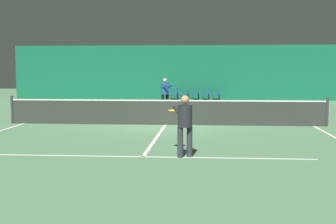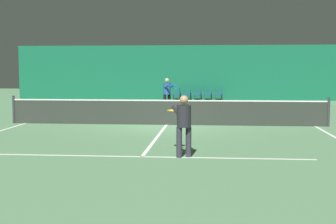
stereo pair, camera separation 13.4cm
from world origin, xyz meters
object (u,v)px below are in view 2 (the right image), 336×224
courtside_chair_2 (199,93)px  courtside_chair_0 (178,93)px  player_far (167,91)px  courtside_chair_1 (188,93)px  player_near (183,121)px  tennis_net (166,111)px  courtside_chair_3 (209,93)px  courtside_chair_4 (220,93)px

courtside_chair_2 → courtside_chair_0: bearing=-90.0°
courtside_chair_2 → player_far: bearing=-11.7°
player_far → courtside_chair_1: 7.00m
courtside_chair_0 → courtside_chair_2: size_ratio=1.00×
player_near → courtside_chair_1: (-0.79, 19.68, -0.38)m
tennis_net → courtside_chair_0: (-0.49, 13.36, -0.03)m
courtside_chair_3 → courtside_chair_2: bearing=-90.0°
tennis_net → player_far: bearing=94.9°
player_near → player_far: player_far is taller
tennis_net → courtside_chair_4: (2.27, 13.36, -0.03)m
courtside_chair_4 → courtside_chair_1: bearing=-90.0°
tennis_net → courtside_chair_4: tennis_net is taller
tennis_net → courtside_chair_4: bearing=80.4°
tennis_net → courtside_chair_4: 13.55m
courtside_chair_0 → courtside_chair_4: (2.75, 0.00, 0.00)m
courtside_chair_1 → courtside_chair_3: same height
player_far → courtside_chair_0: bearing=146.5°
player_near → courtside_chair_3: size_ratio=1.77×
tennis_net → courtside_chair_3: 13.45m
player_near → courtside_chair_4: player_near is taller
courtside_chair_1 → courtside_chair_2: (0.69, 0.00, 0.00)m
player_near → courtside_chair_2: (-0.10, 19.68, -0.38)m
tennis_net → courtside_chair_1: tennis_net is taller
player_far → courtside_chair_1: size_ratio=1.93×
player_near → courtside_chair_0: size_ratio=1.77×
courtside_chair_3 → courtside_chair_4: (0.69, 0.00, 0.00)m
courtside_chair_0 → courtside_chair_2: same height
courtside_chair_2 → courtside_chair_4: 1.38m
courtside_chair_2 → courtside_chair_3: (0.69, 0.00, 0.00)m
courtside_chair_4 → tennis_net: bearing=-9.6°
courtside_chair_4 → player_near: bearing=-3.7°
player_near → courtside_chair_2: bearing=-19.3°
player_near → courtside_chair_4: 19.72m
tennis_net → player_near: bearing=-81.1°
player_near → courtside_chair_1: bearing=-17.3°
player_far → courtside_chair_4: bearing=125.0°
tennis_net → player_near: player_near is taller
courtside_chair_0 → courtside_chair_3: (2.06, 0.00, 0.00)m
courtside_chair_1 → player_far: bearing=-6.1°
courtside_chair_3 → courtside_chair_4: size_ratio=1.00×
player_far → tennis_net: bearing=-28.2°
tennis_net → courtside_chair_2: tennis_net is taller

